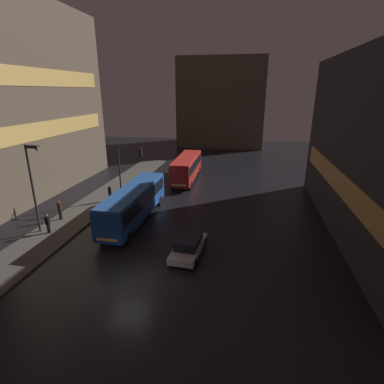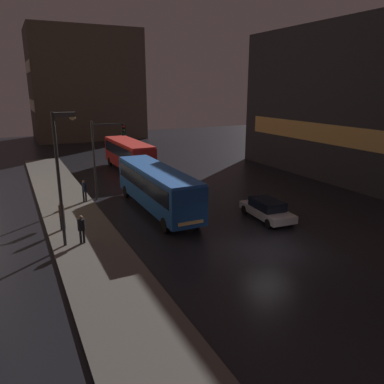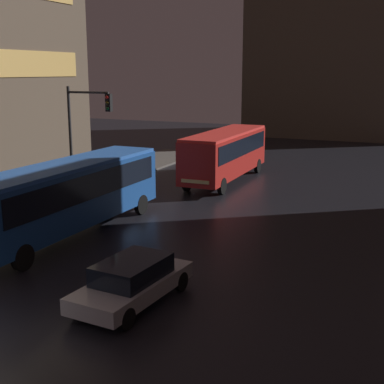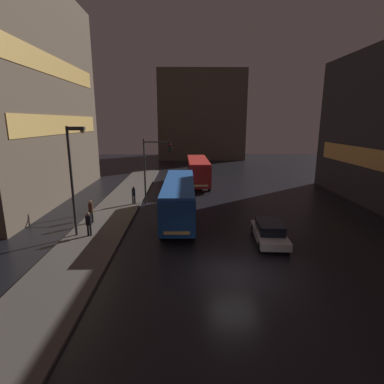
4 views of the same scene
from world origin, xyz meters
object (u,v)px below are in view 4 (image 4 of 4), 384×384
Objects in this scene: bus_near at (179,196)px; pedestrian_far at (134,194)px; street_lamp_sidewalk at (74,165)px; traffic_light_main at (154,161)px; bus_far at (198,169)px; pedestrian_mid at (91,210)px; car_taxi at (269,232)px; pedestrian_near at (89,222)px.

bus_near is 6.69× the size of pedestrian_far.
street_lamp_sidewalk reaches higher than bus_near.
street_lamp_sidewalk is at bearing -116.61° from traffic_light_main.
pedestrian_far is at bearing -42.88° from bus_near.
bus_far is 17.65m from pedestrian_mid.
pedestrian_far reaches higher than car_taxi.
car_taxi is at bearing -15.59° from pedestrian_mid.
pedestrian_near is 0.98× the size of pedestrian_far.
street_lamp_sidewalk is (-0.71, 0.14, 3.95)m from pedestrian_near.
traffic_light_main is 0.85× the size of street_lamp_sidewalk.
street_lamp_sidewalk reaches higher than pedestrian_far.
bus_near reaches higher than pedestrian_near.
traffic_light_main reaches higher than bus_near.
traffic_light_main is at bearing -62.12° from bus_near.
pedestrian_far is 3.71m from traffic_light_main.
bus_near is at bearing 80.33° from bus_far.
bus_near is 7.44m from pedestrian_near.
street_lamp_sidewalk reaches higher than pedestrian_near.
bus_far is 1.38× the size of street_lamp_sidewalk.
bus_far is 2.24× the size of car_taxi.
pedestrian_far is at bearing -162.27° from traffic_light_main.
pedestrian_far is 0.23× the size of street_lamp_sidewalk.
pedestrian_mid is 5.99m from pedestrian_far.
street_lamp_sidewalk is at bearing -149.54° from pedestrian_near.
traffic_light_main is (4.37, 6.11, 3.02)m from pedestrian_mid.
pedestrian_near is at bearing -11.43° from street_lamp_sidewalk.
pedestrian_far is at bearing 67.07° from pedestrian_mid.
pedestrian_mid is (-9.00, -15.16, -0.81)m from bus_far.
bus_near is at bearing 11.34° from pedestrian_mid.
car_taxi is (4.05, -19.01, -1.29)m from bus_far.
bus_near is at bearing -62.41° from traffic_light_main.
traffic_light_main is 9.81m from street_lamp_sidewalk.
pedestrian_mid is 0.24× the size of street_lamp_sidewalk.
bus_near is 14.04m from bus_far.
car_taxi is 2.74× the size of pedestrian_near.
pedestrian_mid is at bearing -125.59° from traffic_light_main.
pedestrian_mid reaches higher than pedestrian_far.
street_lamp_sidewalk is (-6.90, -3.90, 3.14)m from bus_near.
bus_far is (2.11, 13.88, 0.03)m from bus_near.
traffic_light_main is (1.96, 0.63, 3.08)m from pedestrian_far.
pedestrian_near is at bearing 33.48° from bus_near.
bus_near is 5.89m from traffic_light_main.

